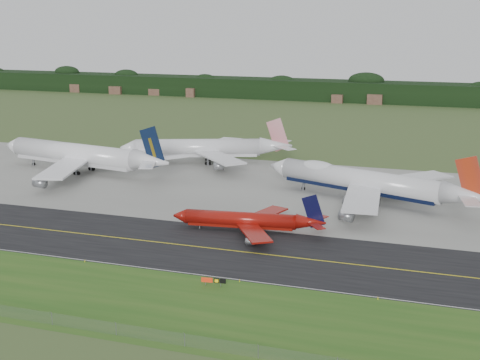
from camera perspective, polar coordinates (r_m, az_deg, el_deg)
name	(u,v)px	position (r m, az deg, el deg)	size (l,w,h in m)	color
ground	(243,245)	(151.19, 0.28, -5.61)	(600.00, 600.00, 0.00)	#395226
grass_verge	(182,308)	(120.78, -4.96, -10.82)	(400.00, 30.00, 0.01)	#235017
taxiway	(238,251)	(147.61, -0.20, -6.10)	(400.00, 32.00, 0.02)	black
apron	(297,191)	(198.23, 4.85, -0.95)	(400.00, 78.00, 0.01)	gray
taxiway_centreline	(238,251)	(147.60, -0.20, -6.09)	(400.00, 0.40, 0.00)	gold
taxiway_edge_line	(213,276)	(133.96, -2.33, -8.22)	(400.00, 0.25, 0.00)	silver
perimeter_fence	(150,334)	(109.68, -7.71, -12.92)	(320.00, 0.10, 320.00)	slate
horizon_treeline	(384,93)	(414.20, 12.19, 7.25)	(700.00, 25.00, 12.00)	black
jet_ba_747	(367,182)	(188.05, 10.77, -0.15)	(64.91, 52.25, 16.86)	silver
jet_red_737	(249,220)	(159.94, 0.77, -3.47)	(37.24, 30.15, 10.05)	maroon
jet_navy_gold	(83,155)	(225.68, -13.25, 2.06)	(68.79, 59.18, 17.80)	white
jet_star_tail	(207,148)	(234.77, -2.81, 2.72)	(58.57, 47.54, 15.93)	silver
taxiway_sign	(213,281)	(129.06, -2.28, -8.57)	(4.77, 0.79, 1.60)	slate
edge_marker_left	(85,261)	(144.91, -13.11, -6.75)	(0.16, 0.16, 0.50)	yellow
edge_marker_center	(240,281)	(131.16, -0.04, -8.59)	(0.16, 0.16, 0.50)	yellow
edge_marker_right	(378,298)	(126.01, 11.69, -9.86)	(0.16, 0.16, 0.50)	yellow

